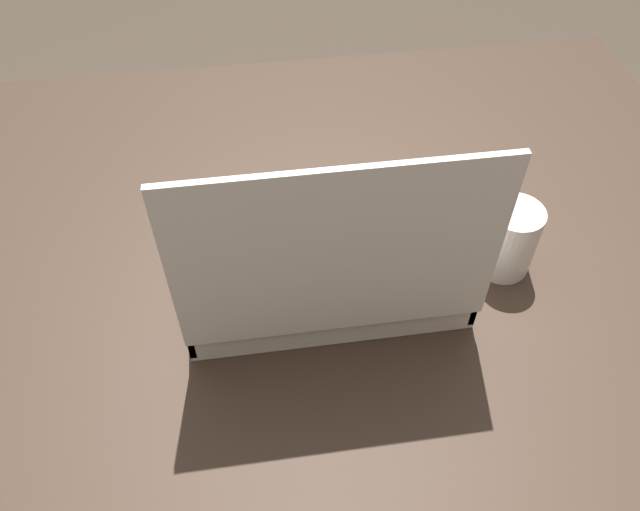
% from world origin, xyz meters
% --- Properties ---
extents(ground_plane, '(8.00, 8.00, 0.00)m').
position_xyz_m(ground_plane, '(0.00, 0.00, 0.00)').
color(ground_plane, '#42382D').
extents(dining_table, '(1.26, 0.92, 0.78)m').
position_xyz_m(dining_table, '(0.00, 0.00, 0.68)').
color(dining_table, '#38281E').
rests_on(dining_table, ground_plane).
extents(donut_box, '(0.35, 0.27, 0.29)m').
position_xyz_m(donut_box, '(0.02, 0.09, 0.82)').
color(donut_box, white).
rests_on(donut_box, dining_table).
extents(coffee_mug, '(0.07, 0.07, 0.10)m').
position_xyz_m(coffee_mug, '(-0.22, 0.10, 0.83)').
color(coffee_mug, white).
rests_on(coffee_mug, dining_table).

